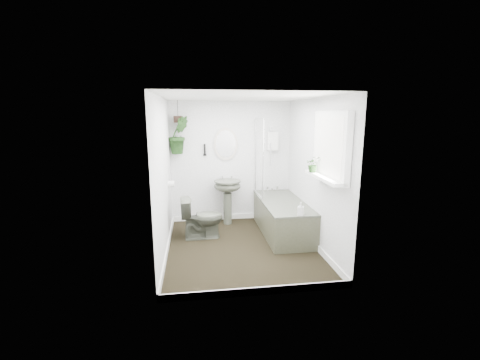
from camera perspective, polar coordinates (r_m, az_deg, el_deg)
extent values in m
cube|color=black|center=(5.19, 0.24, -11.89)|extent=(2.30, 2.80, 0.02)
cube|color=white|center=(4.76, 0.26, 14.65)|extent=(2.30, 2.80, 0.02)
cube|color=white|center=(6.22, -1.62, 3.24)|extent=(2.30, 0.02, 2.30)
cube|color=white|center=(3.49, 3.58, -3.55)|extent=(2.30, 0.02, 2.30)
cube|color=white|center=(4.81, -13.55, 0.42)|extent=(0.02, 2.80, 2.30)
cube|color=white|center=(5.13, 13.17, 1.12)|extent=(0.02, 2.80, 2.30)
cube|color=white|center=(5.16, 0.24, -11.28)|extent=(2.30, 2.80, 0.10)
cube|color=white|center=(6.24, 5.80, 6.91)|extent=(0.20, 0.10, 0.35)
ellipsoid|color=beige|center=(6.13, -2.54, 6.40)|extent=(0.46, 0.03, 0.62)
cylinder|color=black|center=(6.10, -6.28, 5.38)|extent=(0.04, 0.04, 0.22)
cylinder|color=white|center=(5.54, -12.14, -0.70)|extent=(0.11, 0.11, 0.11)
cube|color=white|center=(4.40, 15.89, 5.84)|extent=(0.08, 1.00, 0.90)
cube|color=white|center=(4.43, 14.76, 0.44)|extent=(0.18, 1.00, 0.04)
cube|color=white|center=(4.38, 15.35, 5.85)|extent=(0.01, 0.86, 0.76)
imported|color=#464A3D|center=(5.47, -6.78, -6.65)|extent=(0.71, 0.42, 0.70)
imported|color=black|center=(4.66, 12.90, 2.75)|extent=(0.24, 0.23, 0.23)
imported|color=black|center=(5.97, -10.85, 7.87)|extent=(0.46, 0.41, 0.68)
imported|color=black|center=(4.87, 10.73, -5.05)|extent=(0.12, 0.12, 0.20)
cylinder|color=black|center=(5.96, -10.96, 10.56)|extent=(0.16, 0.16, 0.12)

